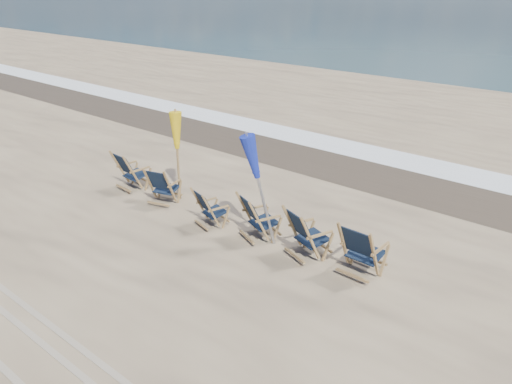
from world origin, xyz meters
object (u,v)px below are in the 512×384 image
beach_chair_2 (211,213)px  beach_chair_4 (310,241)px  beach_chair_5 (374,257)px  beach_chair_0 (133,174)px  beach_chair_1 (170,188)px  beach_chair_3 (259,224)px  umbrella_blue (262,161)px  umbrella_yellow (176,136)px

beach_chair_2 → beach_chair_4: bearing=-160.0°
beach_chair_4 → beach_chair_5: size_ratio=0.97×
beach_chair_0 → beach_chair_2: bearing=179.7°
beach_chair_1 → beach_chair_3: (2.70, -0.11, 0.02)m
beach_chair_3 → beach_chair_4: size_ratio=0.96×
umbrella_blue → beach_chair_1: bearing=-179.9°
beach_chair_0 → beach_chair_3: bearing=-176.8°
beach_chair_2 → umbrella_yellow: bearing=-7.8°
beach_chair_5 → umbrella_blue: 2.67m
umbrella_blue → beach_chair_2: bearing=-166.5°
beach_chair_3 → beach_chair_4: (1.17, 0.03, 0.02)m
umbrella_blue → umbrella_yellow: bearing=170.3°
beach_chair_0 → umbrella_yellow: bearing=-148.2°
beach_chair_2 → umbrella_blue: umbrella_blue is taller
beach_chair_0 → beach_chair_4: size_ratio=0.99×
beach_chair_3 → beach_chair_4: beach_chair_4 is taller
beach_chair_0 → beach_chair_5: beach_chair_5 is taller
beach_chair_1 → beach_chair_4: 3.88m
umbrella_yellow → beach_chair_1: bearing=-64.1°
beach_chair_0 → beach_chair_1: beach_chair_0 is taller
beach_chair_0 → beach_chair_2: (2.85, -0.23, -0.08)m
beach_chair_1 → beach_chair_2: size_ratio=1.09×
beach_chair_4 → beach_chair_3: bearing=21.8°
beach_chair_3 → umbrella_yellow: size_ratio=0.49×
umbrella_yellow → umbrella_blue: 2.99m
beach_chair_0 → beach_chair_3: 4.00m
beach_chair_0 → beach_chair_5: 6.35m
beach_chair_4 → umbrella_blue: (-1.19, 0.09, 1.25)m
beach_chair_1 → beach_chair_4: (3.88, -0.08, 0.04)m
beach_chair_0 → beach_chair_4: beach_chair_4 is taller
beach_chair_0 → beach_chair_4: bearing=-176.2°
beach_chair_2 → beach_chair_3: 1.16m
beach_chair_0 → beach_chair_1: (1.29, 0.04, -0.04)m
beach_chair_4 → umbrella_yellow: bearing=12.3°
beach_chair_1 → umbrella_yellow: bearing=-80.2°
beach_chair_1 → umbrella_yellow: (-0.25, 0.51, 1.09)m
beach_chair_4 → beach_chair_0: bearing=19.9°
beach_chair_2 → umbrella_yellow: (-1.80, 0.77, 1.13)m
beach_chair_3 → umbrella_yellow: 3.20m
beach_chair_3 → beach_chair_4: bearing=-155.5°
umbrella_yellow → beach_chair_2: bearing=-23.2°
beach_chair_0 → umbrella_blue: umbrella_blue is taller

